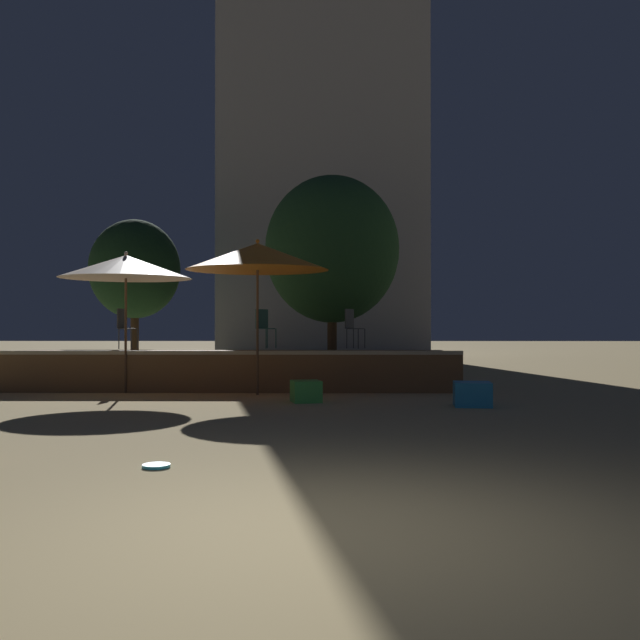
% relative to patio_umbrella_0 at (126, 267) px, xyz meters
% --- Properties ---
extents(ground_plane, '(120.00, 120.00, 0.00)m').
position_rel_patio_umbrella_0_xyz_m(ground_plane, '(4.08, -9.86, -2.61)').
color(ground_plane, tan).
extents(wooden_deck, '(10.15, 2.94, 0.87)m').
position_rel_patio_umbrella_0_xyz_m(wooden_deck, '(1.88, 1.47, -2.21)').
color(wooden_deck, brown).
rests_on(wooden_deck, ground).
extents(patio_umbrella_0, '(2.71, 2.71, 2.93)m').
position_rel_patio_umbrella_0_xyz_m(patio_umbrella_0, '(0.00, 0.00, 0.00)').
color(patio_umbrella_0, brown).
rests_on(patio_umbrella_0, ground).
extents(patio_umbrella_1, '(2.88, 2.88, 3.13)m').
position_rel_patio_umbrella_0_xyz_m(patio_umbrella_1, '(2.76, -0.34, 0.17)').
color(patio_umbrella_1, brown).
rests_on(patio_umbrella_1, ground).
extents(cube_seat_2, '(0.69, 0.69, 0.42)m').
position_rel_patio_umbrella_0_xyz_m(cube_seat_2, '(6.67, -2.35, -2.40)').
color(cube_seat_2, '#2D9EDB').
rests_on(cube_seat_2, ground).
extents(cube_seat_3, '(0.61, 0.61, 0.39)m').
position_rel_patio_umbrella_0_xyz_m(cube_seat_3, '(3.78, -1.70, -2.41)').
color(cube_seat_3, '#4CC651').
rests_on(cube_seat_3, ground).
extents(bistro_chair_0, '(0.47, 0.47, 0.90)m').
position_rel_patio_umbrella_0_xyz_m(bistro_chair_0, '(4.74, 1.61, -1.19)').
color(bistro_chair_0, '#2D3338').
rests_on(bistro_chair_0, wooden_deck).
extents(bistro_chair_1, '(0.48, 0.48, 0.90)m').
position_rel_patio_umbrella_0_xyz_m(bistro_chair_1, '(2.70, 1.76, -1.19)').
color(bistro_chair_1, '#1E4C47').
rests_on(bistro_chair_1, wooden_deck).
extents(bistro_chair_2, '(0.41, 0.41, 0.90)m').
position_rel_patio_umbrella_0_xyz_m(bistro_chair_2, '(-0.38, 1.23, -1.19)').
color(bistro_chair_2, '#2D3338').
rests_on(bistro_chair_2, wooden_deck).
extents(frisbee_disc, '(0.27, 0.27, 0.03)m').
position_rel_patio_umbrella_0_xyz_m(frisbee_disc, '(2.50, -7.70, -2.59)').
color(frisbee_disc, '#33B2D8').
rests_on(frisbee_disc, ground).
extents(background_tree_0, '(3.95, 3.95, 5.82)m').
position_rel_patio_umbrella_0_xyz_m(background_tree_0, '(4.30, 6.33, 1.03)').
color(background_tree_0, '#3D2B1C').
rests_on(background_tree_0, ground).
extents(background_tree_1, '(3.11, 3.11, 5.07)m').
position_rel_patio_umbrella_0_xyz_m(background_tree_1, '(-2.52, 9.93, 0.74)').
color(background_tree_1, '#3D2B1C').
rests_on(background_tree_1, ground).
extents(distant_building, '(8.34, 3.37, 14.92)m').
position_rel_patio_umbrella_0_xyz_m(distant_building, '(3.97, 14.47, 4.85)').
color(distant_building, gray).
rests_on(distant_building, ground).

